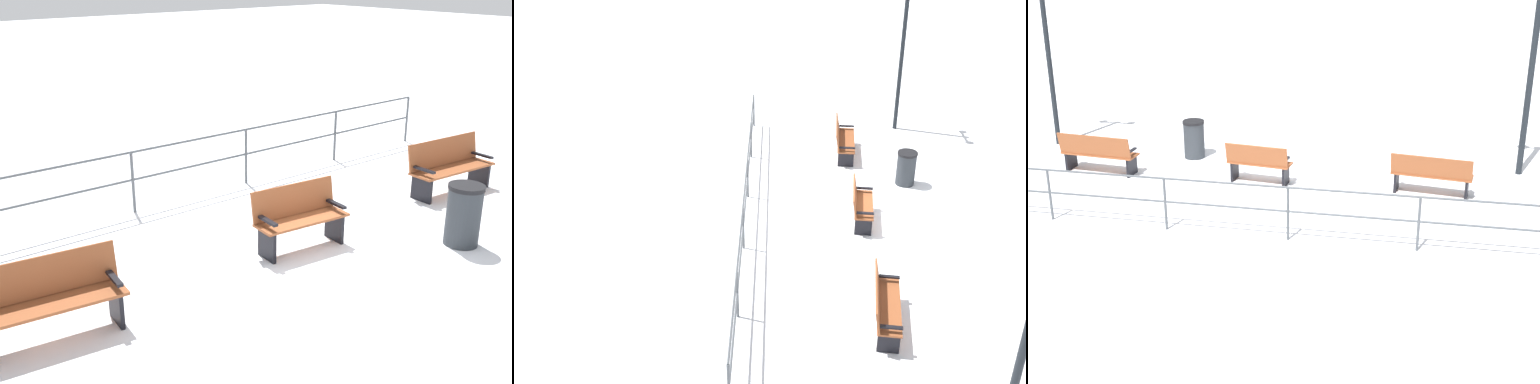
# 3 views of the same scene
# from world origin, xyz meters

# --- Properties ---
(ground_plane) EXTENTS (80.00, 80.00, 0.00)m
(ground_plane) POSITION_xyz_m (0.00, 0.00, 0.00)
(ground_plane) COLOR white
(ground_plane) RESTS_ON ground
(bench_nearest) EXTENTS (0.69, 1.68, 0.88)m
(bench_nearest) POSITION_xyz_m (-0.05, -3.58, 0.47)
(bench_nearest) COLOR brown
(bench_nearest) RESTS_ON ground
(bench_second) EXTENTS (0.63, 1.40, 0.89)m
(bench_second) POSITION_xyz_m (-0.06, 0.01, 0.46)
(bench_second) COLOR brown
(bench_second) RESTS_ON ground
(bench_third) EXTENTS (0.67, 1.74, 0.92)m
(bench_third) POSITION_xyz_m (-0.14, 3.60, 0.48)
(bench_third) COLOR brown
(bench_third) RESTS_ON ground
(waterfront_railing) EXTENTS (0.05, 11.38, 1.02)m
(waterfront_railing) POSITION_xyz_m (-2.68, 0.00, 0.69)
(waterfront_railing) COLOR #4C5156
(waterfront_railing) RESTS_ON ground
(trash_bin) EXTENTS (0.50, 0.50, 0.89)m
(trash_bin) POSITION_xyz_m (1.31, 1.87, 0.45)
(trash_bin) COLOR #2D3338
(trash_bin) RESTS_ON ground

